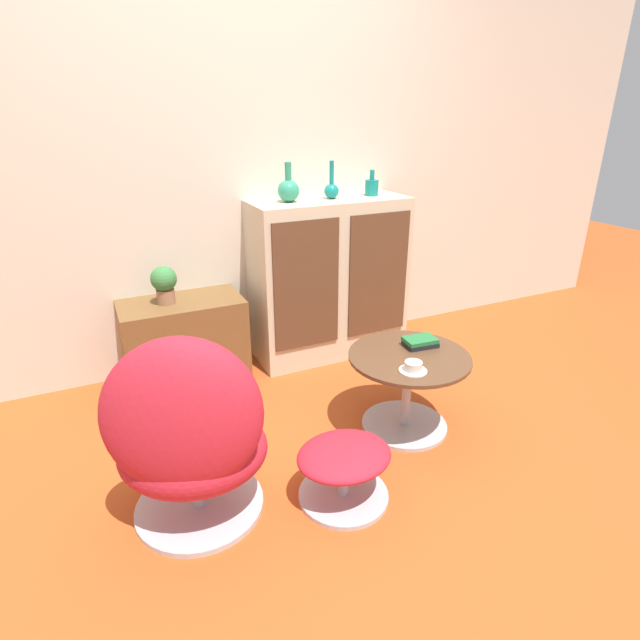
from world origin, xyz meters
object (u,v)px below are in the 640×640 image
at_px(tv_console, 185,341).
at_px(vase_leftmost, 289,190).
at_px(vase_inner_left, 332,189).
at_px(ottoman, 344,464).
at_px(vase_inner_right, 372,187).
at_px(book_stack, 420,342).
at_px(teacup, 413,368).
at_px(sideboard, 329,279).
at_px(potted_plant, 164,283).
at_px(egg_chair, 189,436).
at_px(coffee_table, 407,383).

distance_m(tv_console, vase_leftmost, 1.07).
relative_size(vase_leftmost, vase_inner_left, 1.01).
xyz_separation_m(ottoman, vase_inner_right, (0.86, 1.28, 0.90)).
bearing_deg(ottoman, book_stack, 30.94).
distance_m(vase_leftmost, teacup, 1.30).
height_order(tv_console, vase_inner_left, vase_inner_left).
xyz_separation_m(sideboard, vase_inner_right, (0.29, 0.00, 0.56)).
bearing_deg(potted_plant, egg_chair, -96.46).
xyz_separation_m(vase_leftmost, vase_inner_right, (0.56, 0.00, -0.02)).
height_order(egg_chair, vase_leftmost, vase_leftmost).
xyz_separation_m(tv_console, coffee_table, (0.90, -0.97, 0.00)).
bearing_deg(ottoman, vase_inner_right, 56.13).
bearing_deg(vase_inner_right, sideboard, -179.24).
xyz_separation_m(vase_leftmost, book_stack, (0.33, -0.91, -0.65)).
xyz_separation_m(coffee_table, vase_leftmost, (-0.22, 0.97, 0.83)).
relative_size(potted_plant, teacup, 1.68).
xyz_separation_m(sideboard, coffee_table, (-0.05, -0.96, -0.26)).
height_order(vase_inner_left, teacup, vase_inner_left).
distance_m(sideboard, vase_inner_right, 0.63).
height_order(coffee_table, vase_leftmost, vase_leftmost).
bearing_deg(sideboard, vase_leftmost, 179.16).
xyz_separation_m(egg_chair, ottoman, (0.58, -0.15, -0.22)).
relative_size(sideboard, ottoman, 2.56).
distance_m(tv_console, book_stack, 1.37).
bearing_deg(potted_plant, ottoman, -70.83).
bearing_deg(ottoman, coffee_table, 31.10).
height_order(egg_chair, vase_inner_left, vase_inner_left).
relative_size(tv_console, egg_chair, 0.84).
bearing_deg(tv_console, egg_chair, -100.20).
height_order(vase_inner_left, potted_plant, vase_inner_left).
relative_size(egg_chair, ottoman, 2.07).
bearing_deg(coffee_table, potted_plant, 134.89).
distance_m(egg_chair, coffee_table, 1.12).
xyz_separation_m(sideboard, vase_inner_left, (0.01, 0.00, 0.56)).
bearing_deg(vase_leftmost, sideboard, -0.84).
bearing_deg(coffee_table, ottoman, -148.90).
height_order(sideboard, vase_inner_right, vase_inner_right).
bearing_deg(teacup, ottoman, -158.57).
distance_m(sideboard, book_stack, 0.91).
relative_size(vase_inner_right, teacup, 1.21).
height_order(tv_console, coffee_table, tv_console).
xyz_separation_m(potted_plant, teacup, (0.89, -1.12, -0.20)).
xyz_separation_m(sideboard, tv_console, (-0.94, 0.01, -0.26)).
xyz_separation_m(sideboard, egg_chair, (-1.15, -1.13, -0.12)).
height_order(vase_inner_right, book_stack, vase_inner_right).
bearing_deg(sideboard, egg_chair, -135.45).
relative_size(vase_leftmost, teacup, 1.74).
bearing_deg(vase_leftmost, tv_console, 179.38).
relative_size(vase_inner_right, potted_plant, 0.72).
bearing_deg(vase_inner_left, vase_leftmost, -180.00).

